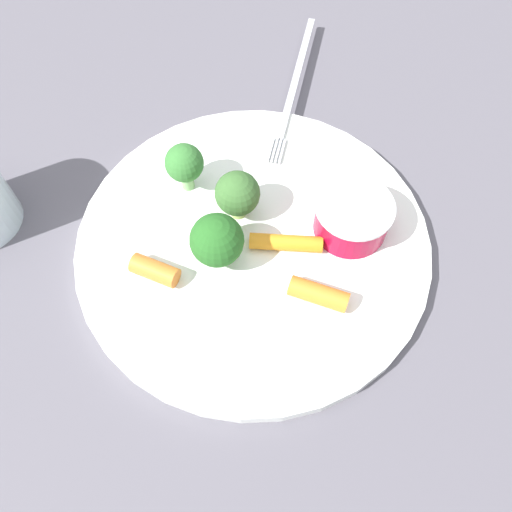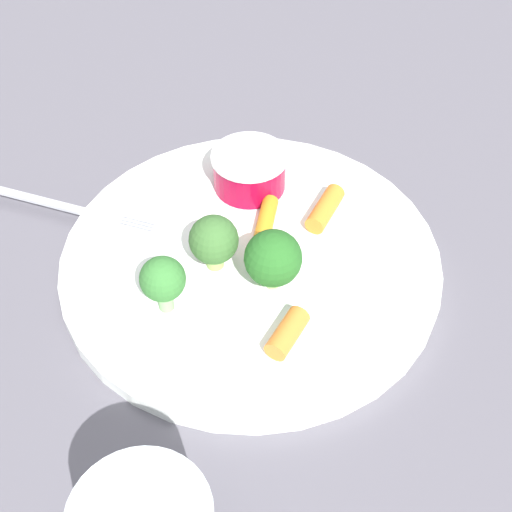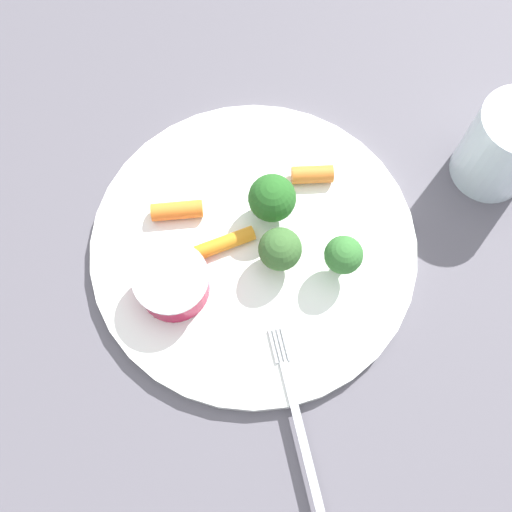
% 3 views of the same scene
% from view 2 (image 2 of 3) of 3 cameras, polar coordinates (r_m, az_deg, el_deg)
% --- Properties ---
extents(ground_plane, '(2.40, 2.40, 0.00)m').
position_cam_2_polar(ground_plane, '(0.53, -0.44, -0.83)').
color(ground_plane, '#57545D').
extents(plate, '(0.28, 0.28, 0.01)m').
position_cam_2_polar(plate, '(0.53, -0.44, -0.39)').
color(plate, white).
rests_on(plate, ground_plane).
extents(sauce_cup, '(0.06, 0.06, 0.03)m').
position_cam_2_polar(sauce_cup, '(0.57, -0.53, 6.96)').
color(sauce_cup, '#A0072C').
rests_on(sauce_cup, plate).
extents(broccoli_floret_0, '(0.04, 0.04, 0.05)m').
position_cam_2_polar(broccoli_floret_0, '(0.48, 1.39, -0.21)').
color(broccoli_floret_0, '#97B36E').
rests_on(broccoli_floret_0, plate).
extents(broccoli_floret_1, '(0.03, 0.03, 0.05)m').
position_cam_2_polar(broccoli_floret_1, '(0.47, -7.56, -1.96)').
color(broccoli_floret_1, '#80B76F').
rests_on(broccoli_floret_1, plate).
extents(broccoli_floret_2, '(0.04, 0.04, 0.04)m').
position_cam_2_polar(broccoli_floret_2, '(0.50, -3.45, 1.26)').
color(broccoli_floret_2, '#95B65A').
rests_on(broccoli_floret_2, plate).
extents(carrot_stick_0, '(0.05, 0.03, 0.02)m').
position_cam_2_polar(carrot_stick_0, '(0.55, 5.63, 3.84)').
color(carrot_stick_0, orange).
rests_on(carrot_stick_0, plate).
extents(carrot_stick_1, '(0.04, 0.03, 0.02)m').
position_cam_2_polar(carrot_stick_1, '(0.47, 2.56, -6.27)').
color(carrot_stick_1, orange).
rests_on(carrot_stick_1, plate).
extents(carrot_stick_2, '(0.06, 0.01, 0.01)m').
position_cam_2_polar(carrot_stick_2, '(0.54, 0.70, 2.45)').
color(carrot_stick_2, orange).
rests_on(carrot_stick_2, plate).
extents(fork, '(0.04, 0.20, 0.00)m').
position_cam_2_polar(fork, '(0.59, -16.82, 4.25)').
color(fork, '#B4B7BF').
rests_on(fork, plate).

